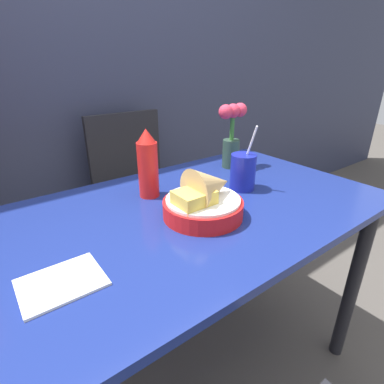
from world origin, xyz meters
name	(u,v)px	position (x,y,z in m)	size (l,w,h in m)	color
ground_plane	(188,373)	(0.00, 0.00, 0.00)	(12.00, 12.00, 0.00)	#4C4742
wall_window	(64,24)	(0.00, 0.96, 1.30)	(7.00, 0.06, 2.60)	#2D334C
dining_table	(187,238)	(0.00, 0.00, 0.63)	(1.25, 0.72, 0.74)	navy
chair_far_window	(135,186)	(0.17, 0.71, 0.53)	(0.40, 0.40, 0.90)	black
food_basket	(205,199)	(0.02, -0.07, 0.79)	(0.23, 0.23, 0.15)	red
ketchup_bottle	(148,165)	(-0.04, 0.15, 0.85)	(0.06, 0.06, 0.22)	red
drink_cup	(243,173)	(0.24, 0.01, 0.80)	(0.09, 0.09, 0.22)	#192399
flower_vase	(232,134)	(0.37, 0.20, 0.88)	(0.13, 0.07, 0.26)	#2D4738
napkin	(62,283)	(-0.40, -0.12, 0.74)	(0.16, 0.13, 0.01)	white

